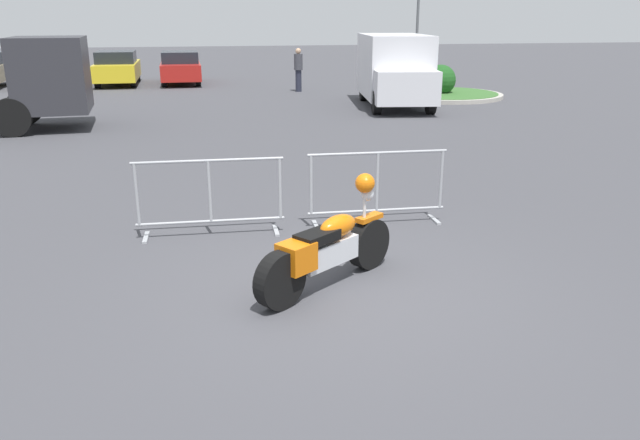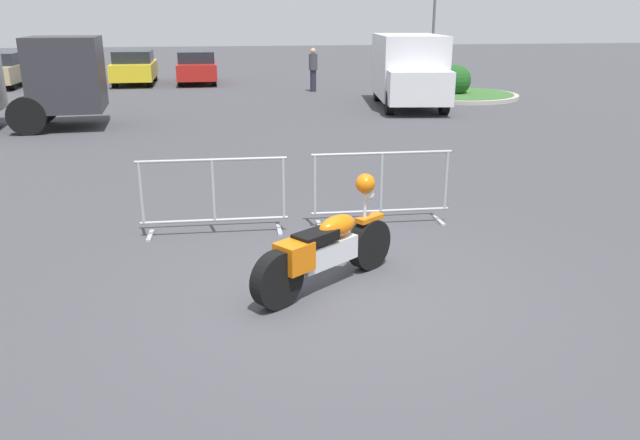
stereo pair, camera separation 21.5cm
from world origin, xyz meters
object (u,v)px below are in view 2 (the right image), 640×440
object	(u,v)px
motorcycle	(327,248)
parked_car_yellow	(134,67)
crowd_barrier_near	(214,196)
parked_car_tan	(1,70)
delivery_van	(409,68)
parked_car_white	(69,69)
crowd_barrier_far	(381,188)
pedestrian	(313,68)
parked_car_red	(197,67)

from	to	relation	value
motorcycle	parked_car_yellow	distance (m)	23.45
crowd_barrier_near	parked_car_tan	bearing A→B (deg)	112.17
delivery_van	parked_car_white	xyz separation A→B (m)	(-12.40, 8.92, -0.51)
crowd_barrier_far	pedestrian	size ratio (longest dim) A/B	1.19
pedestrian	parked_car_yellow	bearing A→B (deg)	127.72
motorcycle	crowd_barrier_far	bearing A→B (deg)	23.75
motorcycle	crowd_barrier_far	distance (m)	2.33
parked_car_tan	parked_car_yellow	bearing A→B (deg)	-87.43
delivery_van	parked_car_yellow	world-z (taller)	delivery_van
parked_car_white	pedestrian	world-z (taller)	pedestrian
parked_car_red	pedestrian	xyz separation A→B (m)	(4.59, -4.14, 0.21)
motorcycle	parked_car_white	world-z (taller)	parked_car_white
parked_car_tan	crowd_barrier_near	bearing A→B (deg)	-157.89
delivery_van	parked_car_white	world-z (taller)	delivery_van
crowd_barrier_far	parked_car_tan	size ratio (longest dim) A/B	0.48
parked_car_white	parked_car_yellow	size ratio (longest dim) A/B	1.00
crowd_barrier_far	parked_car_red	distance (m)	21.10
delivery_van	parked_car_tan	bearing A→B (deg)	-111.30
delivery_van	pedestrian	xyz separation A→B (m)	(-2.37, 4.86, -0.32)
parked_car_yellow	parked_car_white	bearing A→B (deg)	94.54
parked_car_white	parked_car_red	xyz separation A→B (m)	(5.44, 0.08, -0.02)
motorcycle	parked_car_yellow	xyz separation A→B (m)	(-4.22, 23.06, 0.28)
crowd_barrier_near	pedestrian	bearing A→B (deg)	75.71
parked_car_red	pedestrian	size ratio (longest dim) A/B	2.46
crowd_barrier_far	parked_car_white	size ratio (longest dim) A/B	0.47
crowd_barrier_near	crowd_barrier_far	distance (m)	2.37
parked_car_yellow	parked_car_red	xyz separation A→B (m)	(2.72, -0.13, -0.02)
motorcycle	crowd_barrier_far	xyz separation A→B (m)	(1.18, 2.01, 0.10)
parked_car_yellow	pedestrian	xyz separation A→B (m)	(7.31, -4.28, 0.19)
delivery_van	pedestrian	world-z (taller)	delivery_van
parked_car_white	crowd_barrier_far	bearing A→B (deg)	-158.75
parked_car_tan	parked_car_red	size ratio (longest dim) A/B	1.02
parked_car_tan	parked_car_red	world-z (taller)	parked_car_tan
crowd_barrier_near	pedestrian	xyz separation A→B (m)	(4.27, 16.78, 0.37)
motorcycle	parked_car_white	size ratio (longest dim) A/B	0.42
crowd_barrier_far	parked_car_tan	distance (m)	23.47
delivery_van	crowd_barrier_far	bearing A→B (deg)	-10.59
motorcycle	crowd_barrier_far	size ratio (longest dim) A/B	0.89
crowd_barrier_far	parked_car_yellow	bearing A→B (deg)	104.40
crowd_barrier_near	parked_car_yellow	xyz separation A→B (m)	(-3.04, 21.06, 0.18)
crowd_barrier_far	parked_car_white	bearing A→B (deg)	111.30
parked_car_tan	parked_car_red	distance (m)	8.16
parked_car_tan	parked_car_white	distance (m)	2.72
pedestrian	parked_car_white	bearing A→B (deg)	136.02
crowd_barrier_near	parked_car_white	world-z (taller)	parked_car_white
motorcycle	crowd_barrier_far	world-z (taller)	motorcycle
delivery_van	parked_car_tan	world-z (taller)	delivery_van
pedestrian	parked_car_red	bearing A→B (deg)	115.99
motorcycle	parked_car_tan	bearing A→B (deg)	77.26
parked_car_yellow	parked_car_red	size ratio (longest dim) A/B	1.03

